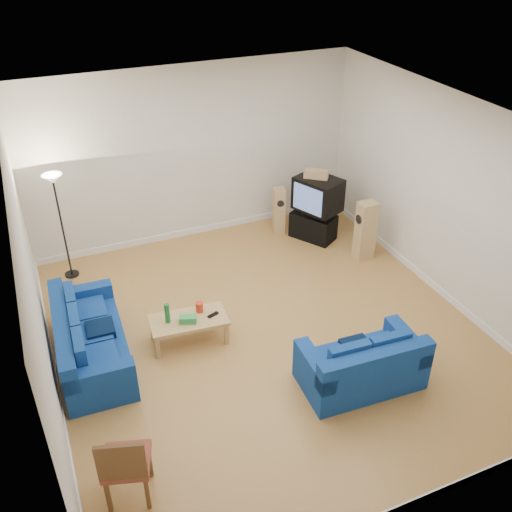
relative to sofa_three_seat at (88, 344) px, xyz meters
name	(u,v)px	position (x,y,z in m)	size (l,w,h in m)	color
room	(268,243)	(2.51, -0.41, 1.25)	(6.01, 6.51, 3.21)	olive
sofa_three_seat	(88,344)	(0.00, 0.00, 0.00)	(0.96, 2.08, 0.79)	navy
sofa_loveseat	(363,367)	(3.21, -1.88, 0.00)	(1.60, 0.95, 0.78)	navy
coffee_table	(189,322)	(1.40, -0.15, 0.05)	(1.14, 0.65, 0.40)	tan
bottle	(167,313)	(1.11, -0.10, 0.26)	(0.07, 0.07, 0.31)	#197233
tissue_box	(188,319)	(1.37, -0.21, 0.15)	(0.24, 0.13, 0.10)	green
red_canister	(199,307)	(1.60, -0.04, 0.18)	(0.11, 0.11, 0.15)	red
remote	(213,315)	(1.75, -0.21, 0.11)	(0.17, 0.05, 0.02)	black
tv_stand	(313,226)	(4.45, 1.80, -0.05)	(0.81, 0.45, 0.50)	black
av_receiver	(315,212)	(4.47, 1.79, 0.25)	(0.42, 0.34, 0.10)	black
television	(318,194)	(4.50, 1.79, 0.61)	(0.86, 0.97, 0.62)	black
centre_speaker	(316,174)	(4.48, 1.85, 0.99)	(0.43, 0.17, 0.15)	tan
speaker_left	(279,210)	(3.97, 2.29, 0.15)	(0.27, 0.31, 0.89)	tan
speaker_right	(365,230)	(4.96, 0.84, 0.25)	(0.34, 0.25, 1.08)	tan
floor_lamp	(55,194)	(0.06, 2.29, 1.24)	(0.32, 0.32, 1.86)	black
dining_chair	(125,464)	(0.03, -2.39, 0.28)	(0.61, 0.61, 1.02)	brown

